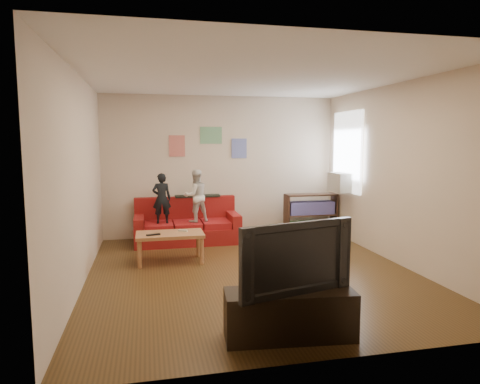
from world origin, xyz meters
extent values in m
cube|color=#51381A|center=(0.00, 0.00, -0.01)|extent=(4.50, 5.00, 0.01)
cube|color=white|center=(0.00, 0.00, 2.71)|extent=(4.50, 5.00, 0.01)
cube|color=beige|center=(0.00, 2.50, 1.35)|extent=(4.50, 0.01, 2.70)
cube|color=beige|center=(0.00, -2.50, 1.35)|extent=(4.50, 0.01, 2.70)
cube|color=beige|center=(-2.25, 0.00, 1.35)|extent=(0.01, 5.00, 2.70)
cube|color=beige|center=(2.25, 0.00, 1.35)|extent=(0.01, 5.00, 2.70)
cube|color=maroon|center=(-0.72, 2.00, 0.14)|extent=(1.88, 0.84, 0.28)
cube|color=maroon|center=(-0.72, 2.34, 0.54)|extent=(1.88, 0.17, 0.52)
cube|color=maroon|center=(-1.58, 2.00, 0.40)|extent=(0.17, 0.84, 0.23)
cube|color=maroon|center=(0.13, 2.00, 0.40)|extent=(0.17, 0.84, 0.23)
cube|color=maroon|center=(-1.24, 1.93, 0.34)|extent=(0.49, 0.64, 0.11)
cube|color=maroon|center=(-0.72, 1.93, 0.34)|extent=(0.49, 0.64, 0.11)
cube|color=maroon|center=(-0.21, 1.93, 0.34)|extent=(0.49, 0.64, 0.11)
cube|color=black|center=(-0.49, 2.34, 0.81)|extent=(0.84, 0.21, 0.04)
imported|color=black|center=(-1.17, 1.90, 0.84)|extent=(0.34, 0.23, 0.89)
imported|color=silver|center=(-0.57, 1.90, 0.87)|extent=(0.55, 0.48, 0.94)
cube|color=#B47548|center=(-1.10, 0.77, 0.43)|extent=(1.01, 0.56, 0.05)
cylinder|color=#B47548|center=(-1.55, 0.54, 0.20)|extent=(0.06, 0.06, 0.40)
cylinder|color=#B47548|center=(-0.64, 0.54, 0.20)|extent=(0.06, 0.06, 0.40)
cylinder|color=#B47548|center=(-1.55, 1.00, 0.20)|extent=(0.06, 0.06, 0.40)
cylinder|color=#B47548|center=(-0.64, 1.00, 0.20)|extent=(0.06, 0.06, 0.40)
cube|color=black|center=(-1.35, 0.65, 0.47)|extent=(0.21, 0.10, 0.02)
cube|color=beige|center=(-0.90, 0.82, 0.47)|extent=(0.14, 0.10, 0.03)
cube|color=#3D281D|center=(1.20, 2.09, 0.41)|extent=(0.03, 0.31, 0.82)
cube|color=#3D281D|center=(2.20, 2.09, 0.41)|extent=(0.03, 0.31, 0.82)
cube|color=#3D281D|center=(1.70, 2.09, 0.02)|extent=(1.02, 0.31, 0.03)
cube|color=#3D281D|center=(1.70, 2.09, 0.80)|extent=(1.02, 0.31, 0.03)
cube|color=#3D281D|center=(1.70, 2.09, 0.41)|extent=(0.96, 0.31, 0.03)
cube|color=#3F8C41|center=(1.70, 2.09, 0.15)|extent=(0.90, 0.26, 0.25)
cube|color=#3F3F8C|center=(1.70, 2.09, 0.54)|extent=(0.90, 0.26, 0.25)
cube|color=white|center=(2.22, 1.65, 1.64)|extent=(0.04, 1.08, 1.48)
cube|color=#B7B2A3|center=(2.10, 1.65, 1.08)|extent=(0.28, 0.55, 0.35)
cube|color=#D87266|center=(-0.85, 2.48, 1.75)|extent=(0.30, 0.01, 0.40)
cube|color=#72B27F|center=(-0.20, 2.48, 1.95)|extent=(0.42, 0.01, 0.32)
cube|color=#727FCC|center=(0.35, 2.48, 1.70)|extent=(0.30, 0.01, 0.38)
cube|color=beige|center=(0.75, 1.19, 0.13)|extent=(0.42, 0.32, 0.25)
cube|color=beige|center=(0.75, 1.19, 0.28)|extent=(0.44, 0.34, 0.05)
cube|color=black|center=(0.75, 1.02, 0.14)|extent=(0.19, 0.00, 0.06)
cube|color=black|center=(-0.14, -2.03, 0.23)|extent=(1.25, 0.52, 0.46)
imported|color=black|center=(-0.14, -2.03, 0.79)|extent=(1.17, 0.44, 0.67)
sphere|color=beige|center=(1.00, 0.49, 0.04)|extent=(0.09, 0.09, 0.09)
camera|label=1|loc=(-1.42, -5.68, 1.84)|focal=32.00mm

